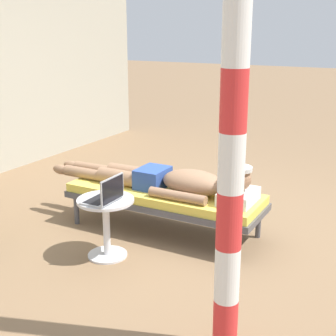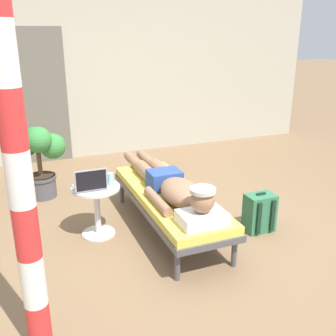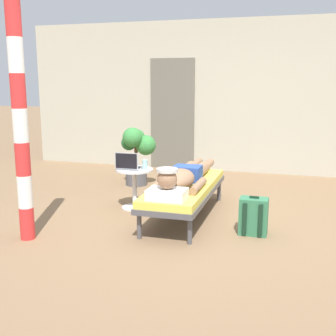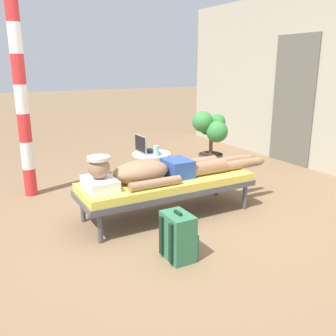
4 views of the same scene
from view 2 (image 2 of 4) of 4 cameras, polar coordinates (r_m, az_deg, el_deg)
name	(u,v)px [view 2 (image 2 of 4)]	position (r m, az deg, el deg)	size (l,w,h in m)	color
ground_plane	(194,233)	(4.12, 3.88, -9.43)	(40.00, 40.00, 0.00)	#846647
house_wall_back	(100,72)	(6.55, -9.90, 13.61)	(7.60, 0.20, 2.70)	#B2AD99
house_door_panel	(39,97)	(6.35, -18.25, 9.75)	(0.84, 0.03, 2.04)	#625F54
lounge_chair	(169,199)	(4.04, 0.15, -4.51)	(0.65, 1.91, 0.42)	#4C4C51
person_reclining	(172,186)	(3.91, 0.56, -2.59)	(0.53, 2.17, 0.33)	white
side_table	(97,202)	(4.00, -10.33, -4.94)	(0.48, 0.48, 0.52)	silver
laptop	(90,184)	(3.85, -11.24, -2.30)	(0.31, 0.24, 0.23)	#A5A8AD
drink_glass	(111,179)	(3.93, -8.36, -1.63)	(0.06, 0.06, 0.13)	#99D8E5
backpack	(259,213)	(4.19, 13.12, -6.36)	(0.30, 0.26, 0.42)	#33724C
potted_plant	(41,156)	(4.99, -17.94, 1.66)	(0.57, 0.56, 0.94)	#4C4C51
porch_post	(20,179)	(2.37, -20.79, -1.47)	(0.15, 0.15, 2.38)	red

